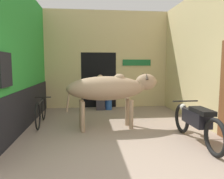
% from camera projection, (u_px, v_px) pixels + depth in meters
% --- Properties ---
extents(ground_plane, '(30.00, 30.00, 0.00)m').
position_uv_depth(ground_plane, '(134.00, 168.00, 3.34)').
color(ground_plane, gray).
extents(wall_left_shopfront, '(0.25, 4.94, 3.54)m').
position_uv_depth(wall_left_shopfront, '(20.00, 59.00, 5.33)').
color(wall_left_shopfront, green).
rests_on(wall_left_shopfront, ground_plane).
extents(wall_back_with_doorway, '(4.49, 0.93, 3.54)m').
position_uv_depth(wall_back_with_doorway, '(103.00, 68.00, 8.31)').
color(wall_back_with_doorway, '#D1BC84').
rests_on(wall_back_with_doorway, ground_plane).
extents(wall_right_with_door, '(0.22, 4.94, 3.54)m').
position_uv_depth(wall_right_with_door, '(202.00, 58.00, 5.78)').
color(wall_right_with_door, '#D1BC84').
rests_on(wall_right_with_door, ground_plane).
extents(cow, '(2.31, 0.82, 1.40)m').
position_uv_depth(cow, '(111.00, 88.00, 5.37)').
color(cow, tan).
rests_on(cow, ground_plane).
extents(motorcycle_near, '(0.58, 2.04, 0.79)m').
position_uv_depth(motorcycle_near, '(196.00, 121.00, 4.40)').
color(motorcycle_near, black).
rests_on(motorcycle_near, ground_plane).
extents(bicycle, '(0.44, 1.68, 0.68)m').
position_uv_depth(bicycle, '(41.00, 112.00, 5.79)').
color(bicycle, black).
rests_on(bicycle, ground_plane).
extents(shopkeeper_seated, '(0.43, 0.34, 1.24)m').
position_uv_depth(shopkeeper_seated, '(100.00, 91.00, 7.72)').
color(shopkeeper_seated, '#3D3842').
rests_on(shopkeeper_seated, ground_plane).
extents(plastic_stool, '(0.35, 0.35, 0.41)m').
position_uv_depth(plastic_stool, '(109.00, 103.00, 7.74)').
color(plastic_stool, '#2856B2').
rests_on(plastic_stool, ground_plane).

